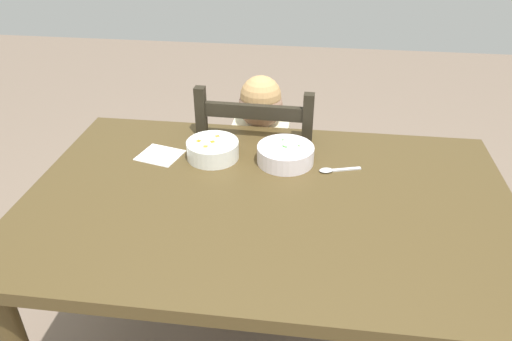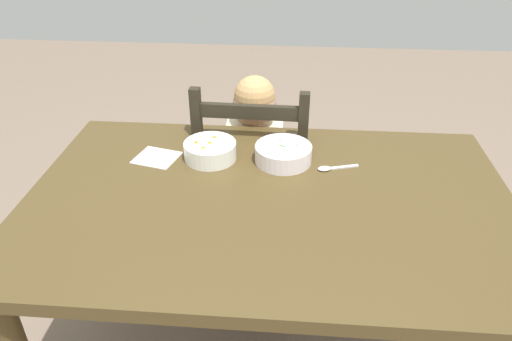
% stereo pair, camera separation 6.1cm
% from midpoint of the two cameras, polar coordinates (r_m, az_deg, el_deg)
% --- Properties ---
extents(dining_table, '(1.43, 0.92, 0.77)m').
position_cam_midpoint_polar(dining_table, '(1.49, 0.28, -6.33)').
color(dining_table, '#4D3C1F').
rests_on(dining_table, ground).
extents(dining_chair, '(0.43, 0.43, 0.95)m').
position_cam_midpoint_polar(dining_chair, '(2.04, -1.11, -2.41)').
color(dining_chair, black).
rests_on(dining_chair, ground).
extents(child_figure, '(0.32, 0.31, 0.94)m').
position_cam_midpoint_polar(child_figure, '(1.94, -1.12, 1.74)').
color(child_figure, beige).
rests_on(child_figure, ground).
extents(bowl_of_peas, '(0.19, 0.19, 0.06)m').
position_cam_midpoint_polar(bowl_of_peas, '(1.59, 2.10, 2.02)').
color(bowl_of_peas, white).
rests_on(bowl_of_peas, dining_table).
extents(bowl_of_carrots, '(0.17, 0.17, 0.06)m').
position_cam_midpoint_polar(bowl_of_carrots, '(1.62, -6.46, 2.37)').
color(bowl_of_carrots, white).
rests_on(bowl_of_carrots, dining_table).
extents(spoon, '(0.14, 0.06, 0.01)m').
position_cam_midpoint_polar(spoon, '(1.58, 7.59, 0.27)').
color(spoon, silver).
rests_on(spoon, dining_table).
extents(paper_napkin, '(0.16, 0.15, 0.00)m').
position_cam_midpoint_polar(paper_napkin, '(1.66, -12.57, 1.46)').
color(paper_napkin, white).
rests_on(paper_napkin, dining_table).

